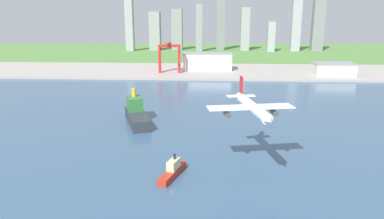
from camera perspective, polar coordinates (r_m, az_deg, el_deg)
name	(u,v)px	position (r m, az deg, el deg)	size (l,w,h in m)	color
ground_plane	(204,106)	(290.15, 1.92, 0.56)	(2400.00, 2400.00, 0.00)	#55863F
water_bay	(201,128)	(232.35, 1.48, -2.97)	(840.00, 360.00, 0.15)	#385675
industrial_pier	(208,71)	(476.55, 2.59, 6.19)	(840.00, 140.00, 2.50)	#A59D96
airplane_landing	(252,107)	(161.79, 9.63, 0.34)	(40.66, 47.07, 15.40)	white
container_barge	(136,114)	(245.09, -8.90, -0.74)	(25.83, 44.67, 22.20)	#2D3338
tugboat_small	(173,170)	(163.26, -3.10, -9.73)	(10.96, 23.62, 9.83)	#B22D1E
port_crane_red	(169,51)	(448.86, -3.68, 9.36)	(26.96, 41.09, 37.68)	red
warehouse_main	(207,61)	(478.18, 2.45, 7.72)	(65.65, 28.74, 22.20)	white
warehouse_annex	(333,69)	(462.29, 21.67, 6.04)	(47.00, 31.25, 15.17)	silver
distant_skyline	(225,25)	(799.81, 5.37, 13.29)	(425.59, 60.85, 147.00)	#999EA0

